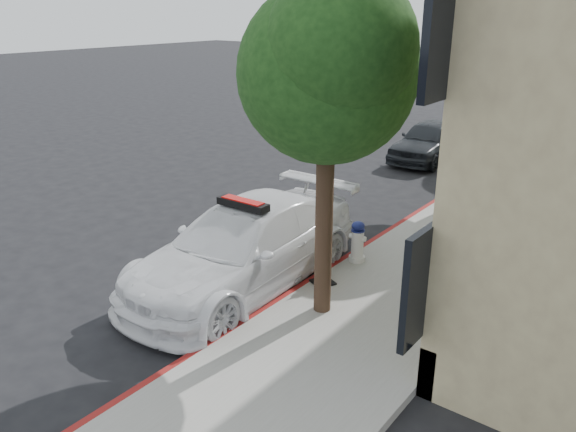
% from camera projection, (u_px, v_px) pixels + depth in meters
% --- Properties ---
extents(ground, '(120.00, 120.00, 0.00)m').
position_uv_depth(ground, '(267.00, 242.00, 13.20)').
color(ground, black).
rests_on(ground, ground).
extents(sidewalk, '(3.20, 50.00, 0.15)m').
position_uv_depth(sidewalk, '(542.00, 172.00, 18.58)').
color(sidewalk, gray).
rests_on(sidewalk, ground).
extents(curb_strip, '(0.12, 50.00, 0.15)m').
position_uv_depth(curb_strip, '(496.00, 164.00, 19.45)').
color(curb_strip, maroon).
rests_on(curb_strip, ground).
extents(tree_near, '(2.92, 2.82, 5.62)m').
position_uv_depth(tree_near, '(329.00, 72.00, 8.54)').
color(tree_near, black).
rests_on(tree_near, sidewalk).
extents(tree_mid, '(2.77, 2.64, 5.43)m').
position_uv_depth(tree_mid, '(499.00, 50.00, 14.54)').
color(tree_mid, black).
rests_on(tree_mid, sidewalk).
extents(tree_far, '(3.10, 3.00, 5.81)m').
position_uv_depth(tree_far, '(571.00, 30.00, 20.41)').
color(tree_far, black).
rests_on(tree_far, sidewalk).
extents(police_car, '(2.41, 5.69, 1.79)m').
position_uv_depth(police_car, '(244.00, 246.00, 10.95)').
color(police_car, white).
rests_on(police_car, ground).
extents(parked_car_mid, '(1.82, 4.26, 1.44)m').
position_uv_depth(parked_car_mid, '(429.00, 140.00, 20.05)').
color(parked_car_mid, '#21252A').
rests_on(parked_car_mid, ground).
extents(parked_car_far, '(1.78, 4.65, 1.51)m').
position_uv_depth(parked_car_far, '(544.00, 106.00, 26.61)').
color(parked_car_far, '#141733').
rests_on(parked_car_far, ground).
extents(fire_hydrant, '(0.37, 0.34, 0.89)m').
position_uv_depth(fire_hydrant, '(357.00, 242.00, 11.76)').
color(fire_hydrant, silver).
rests_on(fire_hydrant, sidewalk).
extents(traffic_cone, '(0.53, 0.53, 0.77)m').
position_uv_depth(traffic_cone, '(323.00, 265.00, 10.82)').
color(traffic_cone, black).
rests_on(traffic_cone, sidewalk).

